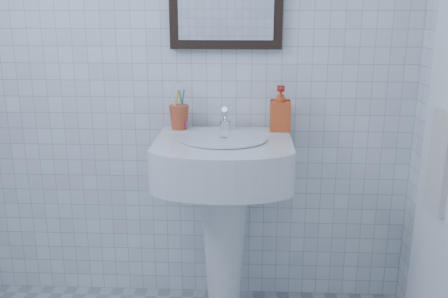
{
  "coord_description": "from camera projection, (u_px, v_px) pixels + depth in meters",
  "views": [
    {
      "loc": [
        0.32,
        -1.09,
        1.42
      ],
      "look_at": [
        0.23,
        0.86,
        0.86
      ],
      "focal_mm": 40.0,
      "sensor_mm": 36.0,
      "label": 1
    }
  ],
  "objects": [
    {
      "name": "wall_back",
      "position": [
        176.0,
        46.0,
        2.26
      ],
      "size": [
        2.2,
        0.02,
        2.5
      ],
      "primitive_type": "cube",
      "color": "silver",
      "rests_on": "ground"
    },
    {
      "name": "washbasin",
      "position": [
        224.0,
        198.0,
        2.23
      ],
      "size": [
        0.58,
        0.42,
        0.89
      ],
      "color": "silver",
      "rests_on": "ground"
    },
    {
      "name": "faucet",
      "position": [
        225.0,
        121.0,
        2.24
      ],
      "size": [
        0.05,
        0.1,
        0.12
      ],
      "color": "silver",
      "rests_on": "washbasin"
    },
    {
      "name": "toothbrush_cup",
      "position": [
        179.0,
        117.0,
        2.27
      ],
      "size": [
        0.1,
        0.1,
        0.11
      ],
      "primitive_type": null,
      "rotation": [
        0.0,
        0.0,
        -0.05
      ],
      "color": "#C04828",
      "rests_on": "washbasin"
    },
    {
      "name": "soap_dispenser",
      "position": [
        280.0,
        108.0,
        2.23
      ],
      "size": [
        0.09,
        0.1,
        0.2
      ],
      "primitive_type": "imported",
      "rotation": [
        0.0,
        0.0,
        -0.03
      ],
      "color": "red",
      "rests_on": "washbasin"
    },
    {
      "name": "hand_towel",
      "position": [
        440.0,
        162.0,
        1.84
      ],
      "size": [
        0.03,
        0.16,
        0.38
      ],
      "primitive_type": "cube",
      "color": "silver",
      "rests_on": "towel_ring"
    }
  ]
}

